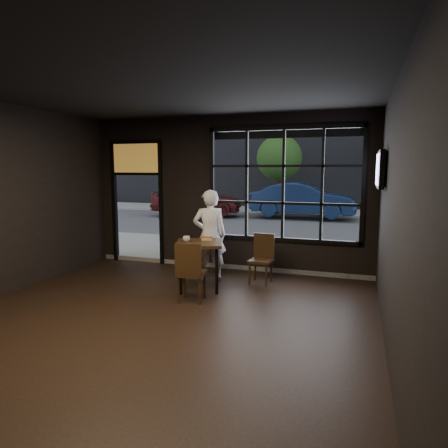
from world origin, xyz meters
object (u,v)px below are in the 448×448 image
(cafe_table, at_px, (199,265))
(chair_near, at_px, (192,271))
(man, at_px, (210,235))
(navy_car, at_px, (303,200))

(cafe_table, xyz_separation_m, chair_near, (0.13, -0.64, 0.06))
(man, xyz_separation_m, navy_car, (0.42, 10.06, -0.05))
(chair_near, height_order, man, man)
(cafe_table, xyz_separation_m, man, (-0.04, 0.62, 0.44))
(man, bearing_deg, chair_near, 73.36)
(man, relative_size, navy_car, 0.40)
(chair_near, height_order, navy_car, navy_car)
(chair_near, xyz_separation_m, navy_car, (0.25, 11.32, 0.33))
(navy_car, bearing_deg, man, 178.04)
(cafe_table, bearing_deg, navy_car, 68.44)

